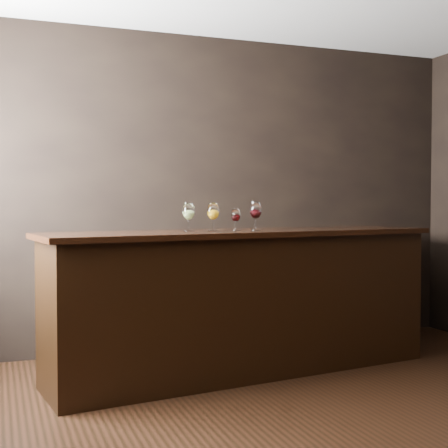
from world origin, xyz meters
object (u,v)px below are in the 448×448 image
object	(u,v)px
back_bar_shelf	(274,290)
glass_white	(189,212)
bar_counter	(245,304)
glass_red_a	(236,216)
glass_amber	(213,212)
glass_red_b	(256,211)

from	to	relation	value
back_bar_shelf	glass_white	bearing A→B (deg)	-145.30
bar_counter	glass_red_a	xyz separation A→B (m)	(-0.09, -0.03, 0.68)
back_bar_shelf	glass_white	xyz separation A→B (m)	(-1.03, -0.71, 0.73)
glass_amber	glass_red_a	size ratio (longest dim) A/B	1.27
bar_counter	glass_red_b	bearing A→B (deg)	-9.87
bar_counter	glass_red_a	distance (m)	0.69
glass_white	glass_amber	bearing A→B (deg)	-17.07
glass_white	back_bar_shelf	bearing A→B (deg)	34.70
glass_white	glass_red_b	size ratio (longest dim) A/B	0.97
back_bar_shelf	glass_red_a	world-z (taller)	glass_red_a
glass_white	glass_red_a	distance (m)	0.36
back_bar_shelf	glass_white	world-z (taller)	glass_white
back_bar_shelf	glass_amber	xyz separation A→B (m)	(-0.85, -0.76, 0.73)
glass_white	glass_red_b	xyz separation A→B (m)	(0.53, -0.02, 0.00)
glass_red_b	glass_amber	bearing A→B (deg)	-175.32
bar_counter	glass_red_b	xyz separation A→B (m)	(0.09, -0.00, 0.71)
bar_counter	glass_amber	bearing A→B (deg)	178.94
glass_white	glass_amber	xyz separation A→B (m)	(0.17, -0.05, 0.00)
glass_red_a	glass_amber	bearing A→B (deg)	-178.24
glass_red_a	bar_counter	bearing A→B (deg)	17.04
back_bar_shelf	glass_amber	size ratio (longest dim) A/B	13.33
glass_amber	glass_red_b	world-z (taller)	glass_red_b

